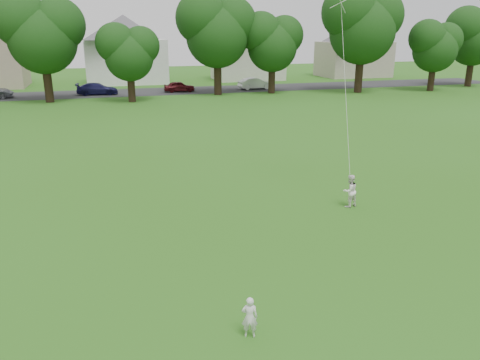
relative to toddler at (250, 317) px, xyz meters
name	(u,v)px	position (x,y,z in m)	size (l,w,h in m)	color
ground	(261,288)	(0.88, 1.80, -0.48)	(160.00, 160.00, 0.00)	#2B5C15
street	(134,92)	(0.88, 43.80, -0.47)	(90.00, 7.00, 0.01)	#2D2D30
toddler	(250,317)	(0.00, 0.00, 0.00)	(0.35, 0.23, 0.95)	silver
older_boy	(350,191)	(5.96, 6.40, 0.14)	(0.60, 0.47, 1.24)	white
kite	(346,93)	(6.08, 7.42, 3.62)	(0.71, 1.48, 6.94)	white
tree_row	(182,30)	(5.38, 38.28, 5.92)	(80.54, 9.01, 11.21)	black
parked_cars	(39,91)	(-8.43, 42.80, 0.15)	(46.67, 2.46, 1.28)	black
house_row	(125,42)	(0.88, 53.80, 4.53)	(77.11, 13.99, 10.47)	silver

